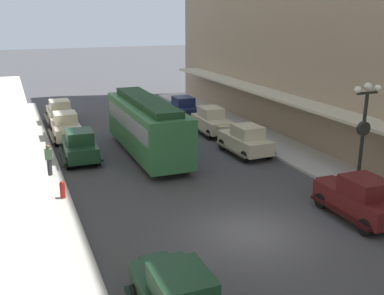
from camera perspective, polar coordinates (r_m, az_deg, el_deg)
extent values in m
plane|color=#424244|center=(18.06, 7.29, -10.58)|extent=(200.00, 200.00, 0.00)
cube|color=#B7B5AD|center=(16.13, -17.50, -14.55)|extent=(3.00, 60.00, 0.15)
cube|color=beige|center=(14.86, -20.78, -5.07)|extent=(1.80, 54.00, 0.16)
cube|color=#19234C|center=(36.33, -1.23, 4.75)|extent=(1.78, 3.93, 0.80)
cube|color=#19234C|center=(35.96, -1.10, 5.85)|extent=(1.47, 1.73, 0.70)
cube|color=#8C9EA8|center=(35.96, -1.10, 5.85)|extent=(1.40, 1.69, 0.42)
cube|color=#19234C|center=(38.29, -2.31, 5.44)|extent=(0.94, 0.38, 0.52)
cube|color=black|center=(36.10, -2.65, 4.14)|extent=(0.31, 3.51, 0.12)
cube|color=black|center=(36.72, 0.17, 4.37)|extent=(0.31, 3.51, 0.12)
cylinder|color=black|center=(37.43, -3.10, 4.46)|extent=(0.23, 0.68, 0.68)
cylinder|color=black|center=(37.94, -0.77, 4.65)|extent=(0.23, 0.68, 0.68)
cylinder|color=black|center=(34.90, -1.71, 3.58)|extent=(0.23, 0.68, 0.68)
cylinder|color=black|center=(35.45, 0.76, 3.79)|extent=(0.23, 0.68, 0.68)
cube|color=#193D23|center=(26.80, -13.93, -0.08)|extent=(1.84, 3.96, 0.80)
cube|color=#193D23|center=(26.36, -13.98, 1.34)|extent=(1.50, 1.75, 0.70)
cube|color=#8C9EA8|center=(26.36, -13.98, 1.34)|extent=(1.43, 1.71, 0.42)
cube|color=#193D23|center=(28.83, -14.43, 1.16)|extent=(0.95, 0.39, 0.52)
cube|color=black|center=(26.82, -15.89, -0.93)|extent=(0.36, 3.52, 0.12)
cube|color=black|center=(26.99, -11.88, -0.53)|extent=(0.36, 3.52, 0.12)
cylinder|color=black|center=(28.15, -15.82, -0.27)|extent=(0.24, 0.69, 0.68)
cylinder|color=black|center=(28.30, -12.57, 0.06)|extent=(0.24, 0.69, 0.68)
cylinder|color=black|center=(25.55, -15.31, -1.94)|extent=(0.24, 0.69, 0.68)
cylinder|color=black|center=(25.71, -11.73, -1.57)|extent=(0.24, 0.69, 0.68)
cube|color=beige|center=(27.31, 6.69, 0.62)|extent=(1.84, 3.96, 0.80)
cube|color=beige|center=(26.91, 7.01, 2.03)|extent=(1.50, 1.75, 0.70)
cube|color=#8C9EA8|center=(26.91, 7.01, 2.03)|extent=(1.43, 1.72, 0.42)
cube|color=beige|center=(29.08, 4.55, 1.78)|extent=(0.95, 0.39, 0.52)
cube|color=#6D6856|center=(26.94, 4.93, -0.26)|extent=(0.37, 3.52, 0.12)
cube|color=#6D6856|center=(27.88, 8.34, 0.21)|extent=(0.37, 3.52, 0.12)
cylinder|color=black|center=(28.18, 3.83, 0.36)|extent=(0.25, 0.69, 0.68)
cylinder|color=black|center=(28.95, 6.66, 0.72)|extent=(0.25, 0.69, 0.68)
cylinder|color=black|center=(25.91, 6.66, -1.19)|extent=(0.25, 0.69, 0.68)
cylinder|color=black|center=(26.74, 9.64, -0.74)|extent=(0.25, 0.69, 0.68)
cube|color=beige|center=(31.33, -15.52, 2.21)|extent=(1.74, 3.92, 0.80)
cube|color=beige|center=(31.40, -15.68, 3.64)|extent=(1.46, 1.71, 0.70)
cube|color=#8C9EA8|center=(31.40, -15.68, 3.64)|extent=(1.38, 1.68, 0.42)
cube|color=beige|center=(29.26, -15.05, 1.34)|extent=(0.94, 0.37, 0.52)
cube|color=#6D6856|center=(31.51, -13.77, 1.82)|extent=(0.27, 3.51, 0.12)
cube|color=#6D6856|center=(31.33, -17.20, 1.46)|extent=(0.27, 3.51, 0.12)
cylinder|color=black|center=(30.20, -13.65, 1.03)|extent=(0.23, 0.68, 0.68)
cylinder|color=black|center=(30.05, -16.69, 0.71)|extent=(0.23, 0.68, 0.68)
cylinder|color=black|center=(32.83, -14.35, 2.22)|extent=(0.23, 0.68, 0.68)
cylinder|color=black|center=(32.68, -17.15, 1.93)|extent=(0.23, 0.68, 0.68)
cube|color=#591919|center=(20.04, 20.24, -6.37)|extent=(1.74, 3.92, 0.80)
cube|color=#591919|center=(19.61, 20.93, -4.60)|extent=(1.46, 1.71, 0.70)
cube|color=#8C9EA8|center=(19.61, 20.93, -4.60)|extent=(1.38, 1.68, 0.42)
cube|color=#591919|center=(21.52, 16.54, -4.28)|extent=(0.94, 0.37, 0.52)
cube|color=black|center=(19.58, 18.03, -7.72)|extent=(0.28, 3.51, 0.12)
cube|color=black|center=(20.78, 22.13, -6.71)|extent=(0.28, 3.51, 0.12)
cylinder|color=black|center=(20.66, 15.94, -6.47)|extent=(0.23, 0.68, 0.68)
cylinder|color=black|center=(21.63, 19.38, -5.72)|extent=(0.23, 0.68, 0.68)
cylinder|color=black|center=(18.78, 20.99, -9.36)|extent=(0.23, 0.68, 0.68)
cube|color=#193D23|center=(12.18, -1.30, -16.91)|extent=(1.44, 1.70, 0.70)
cube|color=#8C9EA8|center=(12.18, -1.30, -16.91)|extent=(1.37, 1.67, 0.42)
cube|color=#193D23|center=(14.47, -4.74, -14.34)|extent=(0.94, 0.36, 0.52)
cylinder|color=black|center=(14.32, -0.51, -16.77)|extent=(0.22, 0.68, 0.68)
cube|color=beige|center=(36.39, -16.27, 4.10)|extent=(1.71, 3.90, 0.80)
cube|color=beige|center=(36.00, -16.32, 5.19)|extent=(1.44, 1.70, 0.70)
cube|color=#8C9EA8|center=(36.00, -16.32, 5.19)|extent=(1.37, 1.67, 0.42)
cube|color=beige|center=(38.46, -16.64, 4.80)|extent=(0.94, 0.36, 0.52)
cube|color=#6D6856|center=(36.38, -17.72, 3.46)|extent=(0.25, 3.51, 0.12)
cube|color=#6D6856|center=(36.56, -14.75, 3.76)|extent=(0.25, 3.51, 0.12)
cylinder|color=black|center=(37.74, -17.68, 3.79)|extent=(0.22, 0.68, 0.68)
cylinder|color=black|center=(37.88, -15.25, 4.04)|extent=(0.22, 0.68, 0.68)
cylinder|color=black|center=(35.08, -17.27, 2.90)|extent=(0.22, 0.68, 0.68)
cylinder|color=black|center=(35.24, -14.67, 3.17)|extent=(0.22, 0.68, 0.68)
cube|color=beige|center=(31.88, 2.55, 3.05)|extent=(1.78, 3.93, 0.80)
cube|color=beige|center=(31.93, 2.39, 4.46)|extent=(1.47, 1.73, 0.70)
cube|color=#8C9EA8|center=(31.93, 2.39, 4.46)|extent=(1.40, 1.69, 0.42)
cube|color=beige|center=(29.98, 4.16, 2.24)|extent=(0.94, 0.38, 0.52)
cube|color=#6D6856|center=(32.33, 4.09, 2.63)|extent=(0.31, 3.51, 0.12)
cube|color=#6D6856|center=(31.60, 0.96, 2.34)|extent=(0.31, 3.51, 0.12)
cylinder|color=black|center=(31.10, 4.90, 1.90)|extent=(0.23, 0.68, 0.68)
cylinder|color=black|center=(30.45, 2.16, 1.63)|extent=(0.23, 0.68, 0.68)
cylinder|color=black|center=(33.50, 2.88, 3.01)|extent=(0.23, 0.68, 0.68)
cylinder|color=black|center=(32.90, 0.30, 2.78)|extent=(0.23, 0.68, 0.68)
cube|color=#33723F|center=(26.84, -5.69, 2.61)|extent=(2.54, 9.61, 2.70)
cube|color=#1C3F23|center=(26.52, -5.78, 5.81)|extent=(1.54, 8.65, 0.36)
cube|color=#8C9EA8|center=(26.73, -5.72, 3.59)|extent=(2.56, 8.84, 0.95)
cube|color=black|center=(29.93, -7.16, 0.96)|extent=(2.00, 1.21, 0.40)
cube|color=black|center=(24.64, -3.69, -2.40)|extent=(2.00, 1.21, 0.40)
cube|color=black|center=(22.46, 20.04, -4.80)|extent=(0.44, 0.44, 0.50)
cylinder|color=black|center=(21.75, 20.64, 0.98)|extent=(0.16, 0.16, 4.20)
cube|color=black|center=(21.32, 21.22, 6.42)|extent=(1.10, 0.10, 0.10)
sphere|color=white|center=(20.92, 20.15, 6.86)|extent=(0.32, 0.32, 0.32)
sphere|color=white|center=(21.67, 22.34, 6.93)|extent=(0.32, 0.32, 0.32)
sphere|color=white|center=(21.28, 21.29, 7.16)|extent=(0.36, 0.36, 0.36)
cylinder|color=black|center=(21.63, 20.78, 2.26)|extent=(0.64, 0.18, 0.64)
cylinder|color=silver|center=(21.70, 20.60, 2.32)|extent=(0.56, 0.02, 0.56)
cylinder|color=#B21E19|center=(21.34, -15.98, -5.25)|extent=(0.24, 0.24, 0.70)
sphere|color=#B21E19|center=(21.21, -16.06, -4.32)|extent=(0.20, 0.20, 0.20)
cylinder|color=#2D2D33|center=(24.45, -17.48, -2.39)|extent=(0.24, 0.24, 0.85)
cube|color=#4C724C|center=(24.24, -17.63, -0.81)|extent=(0.36, 0.22, 0.56)
sphere|color=brown|center=(24.12, -17.71, 0.10)|extent=(0.22, 0.22, 0.22)
cylinder|color=slate|center=(23.91, -19.69, -3.03)|extent=(0.24, 0.24, 0.85)
cube|color=#26262D|center=(23.69, -19.85, -1.42)|extent=(0.36, 0.22, 0.56)
sphere|color=tan|center=(23.58, -19.95, -0.50)|extent=(0.22, 0.22, 0.22)
cylinder|color=black|center=(23.55, -19.98, -0.22)|extent=(0.28, 0.28, 0.04)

